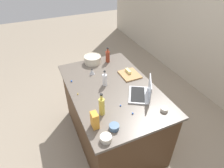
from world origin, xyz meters
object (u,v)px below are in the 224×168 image
Objects in this scene: laptop at (142,93)px; bottle_vinegar at (105,79)px; ramekin_small at (106,138)px; mixing_bowl_large at (93,59)px; bottle_soy at (108,56)px; ramekin_medium at (164,109)px; kitchen_timer at (92,72)px; butter_stick_left at (128,71)px; candy_bag at (95,120)px; cutting_board at (130,75)px; ramekin_wide at (114,127)px; bottle_oil at (102,106)px.

laptop reaches higher than bottle_vinegar.
laptop is 3.60× the size of ramekin_small.
bottle_soy is at bearing 72.64° from mixing_bowl_large.
ramekin_medium is at bearing 6.65° from bottle_soy.
kitchen_timer is at bearing -150.99° from laptop.
laptop is at bearing -9.08° from butter_stick_left.
bottle_soy is 1.18m from ramekin_medium.
candy_bag is (-0.19, -0.03, 0.06)m from ramekin_small.
cutting_board is at bearing 131.73° from candy_bag.
bottle_vinegar is 0.70m from ramekin_wide.
bottle_vinegar is 0.57m from bottle_soy.
kitchen_timer is at bearing -117.40° from cutting_board.
laptop is 0.58m from ramekin_wide.
bottle_soy is 2.29× the size of ramekin_wide.
candy_bag is (-0.09, -0.73, 0.07)m from ramekin_medium.
bottle_vinegar is (0.57, -0.05, 0.02)m from mixing_bowl_large.
butter_stick_left is at bearing 36.08° from mixing_bowl_large.
butter_stick_left is 1.13× the size of ramekin_wide.
kitchen_timer is 0.45× the size of candy_bag.
bottle_soy reaches higher than kitchen_timer.
ramekin_medium is at bearing 30.43° from bottle_vinegar.
ramekin_wide is (1.25, -0.23, -0.03)m from mixing_bowl_large.
ramekin_medium is at bearing 16.06° from laptop.
ramekin_small is 1.37× the size of kitchen_timer.
ramekin_medium is at bearing 97.80° from ramekin_small.
mixing_bowl_large is 2.33× the size of ramekin_small.
bottle_soy is 1.26m from ramekin_wide.
bottle_soy is 0.42m from butter_stick_left.
kitchen_timer is (0.28, -0.11, -0.02)m from mixing_bowl_large.
mixing_bowl_large is 0.30m from kitchen_timer.
kitchen_timer is (-0.18, -0.44, -0.00)m from butter_stick_left.
candy_bag is at bearing -122.96° from ramekin_wide.
mixing_bowl_large is at bearing 165.72° from bottle_oil.
butter_stick_left is at bearing 17.74° from bottle_soy.
ramekin_medium is at bearing 15.61° from mixing_bowl_large.
bottle_oil is at bearing -25.74° from bottle_vinegar.
laptop is 1.88× the size of bottle_vinegar.
bottle_vinegar reaches higher than ramekin_wide.
bottle_soy reaches higher than bottle_vinegar.
ramekin_medium is (0.73, 0.01, 0.01)m from cutting_board.
ramekin_wide is (0.78, -0.57, -0.01)m from butter_stick_left.
bottle_vinegar is at bearing -80.23° from cutting_board.
ramekin_wide reaches higher than ramekin_medium.
ramekin_wide is 1.26× the size of kitchen_timer.
cutting_board is at bearing 99.77° from bottle_vinegar.
cutting_board is 2.72× the size of ramekin_wide.
ramekin_wide is 0.19m from candy_bag.
bottle_soy is at bearing -164.01° from cutting_board.
mixing_bowl_large reaches higher than ramekin_medium.
bottle_vinegar is at bearing -26.64° from bottle_soy.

